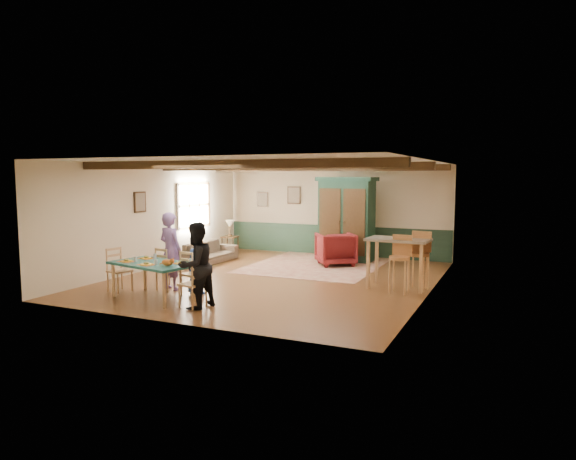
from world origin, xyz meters
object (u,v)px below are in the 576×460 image
at_px(sofa, 209,252).
at_px(bar_stool_left, 399,265).
at_px(dining_chair_far_right, 193,273).
at_px(armchair, 336,249).
at_px(end_table, 230,245).
at_px(armoire, 346,219).
at_px(dining_table, 154,281).
at_px(person_man, 171,251).
at_px(person_woman, 196,265).
at_px(cat, 167,262).
at_px(table_lamp, 230,228).
at_px(person_child, 196,271).
at_px(dining_chair_far_left, 168,269).
at_px(dining_chair_end_right, 193,283).
at_px(dining_chair_end_left, 120,270).
at_px(counter_table, 398,263).
at_px(bar_stool_right, 418,261).

height_order(sofa, bar_stool_left, bar_stool_left).
bearing_deg(dining_chair_far_right, armchair, -95.76).
height_order(dining_chair_far_right, end_table, dining_chair_far_right).
bearing_deg(armoire, dining_table, -102.40).
relative_size(dining_chair_far_right, person_man, 0.55).
bearing_deg(person_man, end_table, -61.15).
height_order(dining_table, person_woman, person_woman).
distance_m(cat, table_lamp, 6.24).
relative_size(person_child, armchair, 0.99).
distance_m(dining_chair_far_left, bar_stool_left, 4.80).
distance_m(dining_chair_end_right, cat, 0.67).
bearing_deg(armchair, dining_chair_end_left, 22.71).
height_order(dining_chair_end_right, person_man, person_man).
relative_size(dining_chair_end_left, armchair, 0.93).
height_order(dining_chair_end_right, counter_table, counter_table).
bearing_deg(armchair, person_child, 36.74).
height_order(counter_table, bar_stool_left, bar_stool_left).
distance_m(dining_table, bar_stool_left, 4.91).
height_order(dining_chair_end_right, armoire, armoire).
xyz_separation_m(dining_chair_far_right, person_child, (0.02, 0.07, 0.03)).
xyz_separation_m(person_man, person_woman, (1.37, -1.08, -0.04)).
bearing_deg(bar_stool_left, armoire, 125.60).
bearing_deg(bar_stool_left, person_woman, -136.31).
relative_size(person_woman, sofa, 0.81).
height_order(dining_chair_end_right, armchair, dining_chair_end_right).
bearing_deg(person_child, dining_chair_far_left, 5.71).
bearing_deg(dining_chair_end_right, person_woman, 90.00).
height_order(dining_chair_far_left, cat, dining_chair_far_left).
height_order(person_man, person_child, person_man).
xyz_separation_m(dining_chair_end_left, bar_stool_left, (5.33, 2.20, 0.14)).
bearing_deg(person_man, dining_chair_far_right, 174.29).
distance_m(person_woman, person_child, 1.15).
bearing_deg(person_woman, bar_stool_right, 145.32).
height_order(armoire, table_lamp, armoire).
distance_m(dining_chair_far_left, counter_table, 4.86).
xyz_separation_m(dining_chair_end_right, counter_table, (3.06, 3.13, 0.09)).
xyz_separation_m(cat, end_table, (-2.14, 5.87, -0.53)).
height_order(table_lamp, bar_stool_left, bar_stool_left).
height_order(dining_chair_end_left, bar_stool_left, bar_stool_left).
bearing_deg(cat, person_child, 99.46).
distance_m(table_lamp, counter_table, 6.41).
height_order(dining_chair_end_left, armchair, dining_chair_end_left).
bearing_deg(counter_table, end_table, 154.42).
xyz_separation_m(armchair, end_table, (-3.63, 0.58, -0.17)).
distance_m(armchair, bar_stool_left, 3.49).
bearing_deg(person_man, dining_chair_end_right, 152.70).
height_order(cat, counter_table, counter_table).
bearing_deg(counter_table, cat, -139.54).
height_order(dining_chair_end_right, bar_stool_right, bar_stool_right).
distance_m(table_lamp, bar_stool_right, 6.79).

